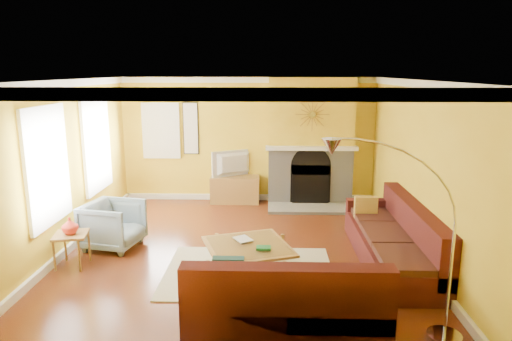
{
  "coord_description": "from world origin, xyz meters",
  "views": [
    {
      "loc": [
        0.47,
        -6.88,
        2.84
      ],
      "look_at": [
        0.25,
        0.4,
        1.24
      ],
      "focal_mm": 32.0,
      "sensor_mm": 36.0,
      "label": 1
    }
  ],
  "objects_px": {
    "coffee_table": "(248,259)",
    "side_table": "(72,250)",
    "sectional_sofa": "(318,244)",
    "media_console": "(235,189)",
    "arc_lamp": "(396,244)",
    "armchair": "(113,225)"
  },
  "relations": [
    {
      "from": "coffee_table",
      "to": "side_table",
      "type": "bearing_deg",
      "value": 175.9
    },
    {
      "from": "sectional_sofa",
      "to": "media_console",
      "type": "bearing_deg",
      "value": 111.79
    },
    {
      "from": "arc_lamp",
      "to": "side_table",
      "type": "bearing_deg",
      "value": 157.47
    },
    {
      "from": "coffee_table",
      "to": "armchair",
      "type": "height_order",
      "value": "armchair"
    },
    {
      "from": "coffee_table",
      "to": "arc_lamp",
      "type": "distance_m",
      "value": 2.4
    },
    {
      "from": "sectional_sofa",
      "to": "side_table",
      "type": "height_order",
      "value": "sectional_sofa"
    },
    {
      "from": "coffee_table",
      "to": "media_console",
      "type": "height_order",
      "value": "media_console"
    },
    {
      "from": "arc_lamp",
      "to": "sectional_sofa",
      "type": "bearing_deg",
      "value": 111.66
    },
    {
      "from": "media_console",
      "to": "sectional_sofa",
      "type": "bearing_deg",
      "value": -68.21
    },
    {
      "from": "sectional_sofa",
      "to": "arc_lamp",
      "type": "xyz_separation_m",
      "value": [
        0.62,
        -1.57,
        0.64
      ]
    },
    {
      "from": "media_console",
      "to": "arc_lamp",
      "type": "distance_m",
      "value": 5.62
    },
    {
      "from": "sectional_sofa",
      "to": "media_console",
      "type": "distance_m",
      "value": 3.87
    },
    {
      "from": "coffee_table",
      "to": "arc_lamp",
      "type": "relative_size",
      "value": 0.51
    },
    {
      "from": "arc_lamp",
      "to": "media_console",
      "type": "bearing_deg",
      "value": 111.75
    },
    {
      "from": "coffee_table",
      "to": "side_table",
      "type": "height_order",
      "value": "side_table"
    },
    {
      "from": "sectional_sofa",
      "to": "arc_lamp",
      "type": "distance_m",
      "value": 1.81
    },
    {
      "from": "coffee_table",
      "to": "armchair",
      "type": "relative_size",
      "value": 1.32
    },
    {
      "from": "armchair",
      "to": "arc_lamp",
      "type": "relative_size",
      "value": 0.39
    },
    {
      "from": "sectional_sofa",
      "to": "side_table",
      "type": "distance_m",
      "value": 3.6
    },
    {
      "from": "coffee_table",
      "to": "armchair",
      "type": "xyz_separation_m",
      "value": [
        -2.24,
        0.94,
        0.16
      ]
    },
    {
      "from": "arc_lamp",
      "to": "armchair",
      "type": "bearing_deg",
      "value": 146.97
    },
    {
      "from": "media_console",
      "to": "arc_lamp",
      "type": "bearing_deg",
      "value": -68.25
    }
  ]
}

